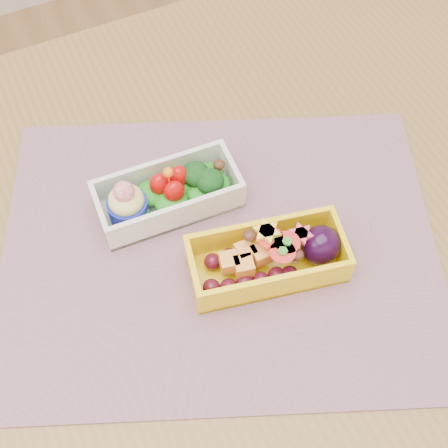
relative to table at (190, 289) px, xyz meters
name	(u,v)px	position (x,y,z in m)	size (l,w,h in m)	color
ground	(204,415)	(0.00, 0.00, -0.65)	(3.00, 3.00, 0.00)	olive
table	(190,289)	(0.00, 0.00, 0.00)	(1.20, 0.80, 0.75)	brown
placemat	(220,248)	(0.04, -0.01, 0.10)	(0.49, 0.37, 0.00)	#A37183
bento_white	(167,194)	(0.01, 0.06, 0.12)	(0.17, 0.08, 0.07)	silver
bento_yellow	(271,258)	(0.08, -0.06, 0.13)	(0.18, 0.11, 0.06)	yellow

